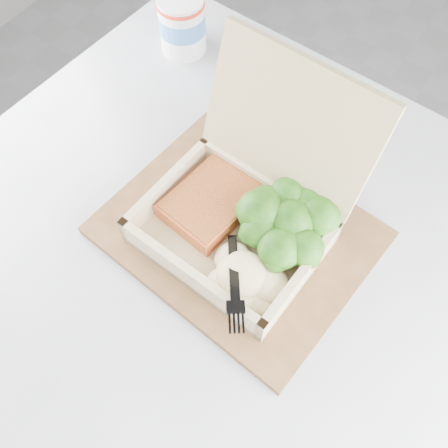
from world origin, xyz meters
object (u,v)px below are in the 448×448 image
Objects in this scene: serving_tray at (238,233)px; paper_cup at (182,23)px; cafe_table at (212,299)px; takeout_container at (249,200)px.

paper_cup reaches higher than serving_tray.
cafe_table is at bearing -122.62° from serving_tray.
takeout_container reaches higher than cafe_table.
takeout_container is 0.34m from paper_cup.
serving_tray is 0.35m from paper_cup.
cafe_table is 8.73× the size of paper_cup.
serving_tray is 0.06m from takeout_container.
cafe_table is 0.43m from paper_cup.
takeout_container is at bearing -39.68° from paper_cup.
serving_tray reaches higher than cafe_table.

